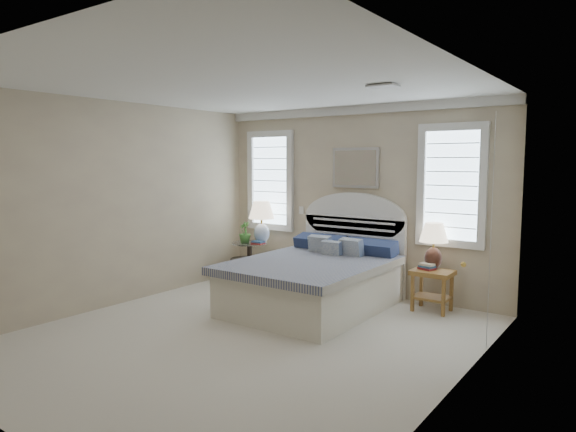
{
  "coord_description": "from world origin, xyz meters",
  "views": [
    {
      "loc": [
        3.54,
        -4.14,
        1.91
      ],
      "look_at": [
        -0.14,
        1.0,
        1.24
      ],
      "focal_mm": 32.0,
      "sensor_mm": 36.0,
      "label": 1
    }
  ],
  "objects_px": {
    "bed": "(317,278)",
    "lamp_left": "(262,217)",
    "floor_pot": "(244,271)",
    "side_table_left": "(250,258)",
    "nightstand_right": "(432,282)",
    "lamp_right": "(434,240)"
  },
  "relations": [
    {
      "from": "nightstand_right",
      "to": "lamp_right",
      "type": "height_order",
      "value": "lamp_right"
    },
    {
      "from": "bed",
      "to": "side_table_left",
      "type": "relative_size",
      "value": 3.61
    },
    {
      "from": "nightstand_right",
      "to": "floor_pot",
      "type": "bearing_deg",
      "value": -175.45
    },
    {
      "from": "bed",
      "to": "lamp_left",
      "type": "height_order",
      "value": "bed"
    },
    {
      "from": "bed",
      "to": "floor_pot",
      "type": "distance_m",
      "value": 1.72
    },
    {
      "from": "bed",
      "to": "nightstand_right",
      "type": "xyz_separation_m",
      "value": [
        1.3,
        0.69,
        0.0
      ]
    },
    {
      "from": "side_table_left",
      "to": "nightstand_right",
      "type": "xyz_separation_m",
      "value": [
        2.95,
        0.1,
        -0.0
      ]
    },
    {
      "from": "bed",
      "to": "nightstand_right",
      "type": "bearing_deg",
      "value": 28.03
    },
    {
      "from": "side_table_left",
      "to": "lamp_left",
      "type": "height_order",
      "value": "lamp_left"
    },
    {
      "from": "lamp_left",
      "to": "lamp_right",
      "type": "relative_size",
      "value": 1.11
    },
    {
      "from": "side_table_left",
      "to": "floor_pot",
      "type": "xyz_separation_m",
      "value": [
        0.0,
        -0.13,
        -0.19
      ]
    },
    {
      "from": "bed",
      "to": "side_table_left",
      "type": "bearing_deg",
      "value": 160.26
    },
    {
      "from": "nightstand_right",
      "to": "side_table_left",
      "type": "bearing_deg",
      "value": -178.06
    },
    {
      "from": "side_table_left",
      "to": "nightstand_right",
      "type": "relative_size",
      "value": 1.19
    },
    {
      "from": "bed",
      "to": "lamp_left",
      "type": "relative_size",
      "value": 3.42
    },
    {
      "from": "lamp_left",
      "to": "lamp_right",
      "type": "bearing_deg",
      "value": 2.63
    },
    {
      "from": "bed",
      "to": "lamp_left",
      "type": "xyz_separation_m",
      "value": [
        -1.49,
        0.7,
        0.65
      ]
    },
    {
      "from": "floor_pot",
      "to": "lamp_right",
      "type": "relative_size",
      "value": 0.72
    },
    {
      "from": "floor_pot",
      "to": "nightstand_right",
      "type": "bearing_deg",
      "value": 4.55
    },
    {
      "from": "side_table_left",
      "to": "bed",
      "type": "bearing_deg",
      "value": -19.74
    },
    {
      "from": "bed",
      "to": "floor_pot",
      "type": "xyz_separation_m",
      "value": [
        -1.65,
        0.46,
        -0.19
      ]
    },
    {
      "from": "floor_pot",
      "to": "lamp_left",
      "type": "height_order",
      "value": "lamp_left"
    }
  ]
}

